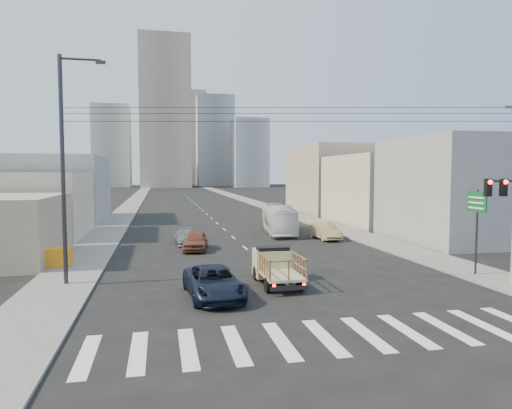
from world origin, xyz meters
name	(u,v)px	position (x,y,z in m)	size (l,w,h in m)	color
ground	(297,293)	(0.00, 0.00, 0.00)	(420.00, 420.00, 0.00)	black
sidewalk_left	(133,203)	(-11.75, 70.00, 0.06)	(3.50, 180.00, 0.12)	slate
sidewalk_right	(251,202)	(11.75, 70.00, 0.06)	(3.50, 180.00, 0.12)	slate
crosswalk	(346,335)	(0.02, -6.00, 0.01)	(18.59, 3.80, 0.01)	silver
lane_dashes	(201,209)	(0.00, 53.00, 0.01)	(0.15, 104.00, 0.01)	silver
flatbed_pickup	(277,264)	(-0.53, 2.00, 1.09)	(1.95, 4.41, 1.90)	tan
navy_pickup	(214,282)	(-4.13, 0.14, 0.72)	(2.41, 5.22, 1.45)	black
city_bus	(279,219)	(4.88, 22.06, 1.39)	(2.34, 9.98, 2.78)	silver
sedan_brown	(196,241)	(-3.93, 13.73, 0.73)	(1.72, 4.28, 1.46)	brown
sedan_tan	(325,231)	(7.87, 17.17, 0.74)	(1.56, 4.48, 1.48)	tan
sedan_grey	(186,237)	(-4.50, 16.96, 0.61)	(1.72, 4.23, 1.23)	slate
green_sign	(477,212)	(11.16, 1.50, 3.74)	(0.18, 1.60, 5.00)	#2D2D33
streetlamp_left	(65,164)	(-11.39, 4.00, 6.44)	(2.36, 0.25, 12.00)	#2D2D33
overhead_wires	(290,114)	(0.00, 1.50, 8.97)	(23.01, 5.02, 0.72)	black
crate_stack	(56,257)	(-13.00, 8.90, 0.69)	(1.80, 1.20, 1.14)	orange
bldg_right_near	(459,189)	(19.00, 14.00, 4.50)	(10.00, 12.00, 9.00)	gray
bldg_right_mid	(386,189)	(19.50, 28.00, 4.00)	(11.00, 14.00, 8.00)	beige
bldg_right_far	(338,179)	(20.00, 44.00, 5.00)	(12.00, 16.00, 10.00)	tan
bldg_left_mid	(22,205)	(-19.00, 24.00, 3.00)	(11.00, 12.00, 6.00)	beige
bldg_left_far	(53,189)	(-19.50, 39.00, 4.00)	(12.00, 16.00, 8.00)	gray
high_rise_tower	(165,114)	(-4.00, 170.00, 30.00)	(20.00, 20.00, 60.00)	tan
midrise_ne	(215,142)	(18.00, 185.00, 20.00)	(16.00, 16.00, 40.00)	#96989E
midrise_nw	(112,146)	(-26.00, 180.00, 17.00)	(15.00, 15.00, 34.00)	#96989E
midrise_back	(186,139)	(6.00, 200.00, 22.00)	(18.00, 18.00, 44.00)	gray
midrise_east	(249,153)	(30.00, 165.00, 14.00)	(14.00, 14.00, 28.00)	#96989E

